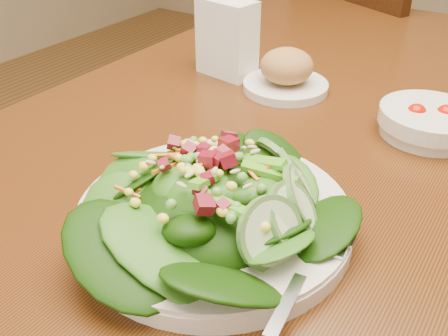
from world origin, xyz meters
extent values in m
cube|color=#602A0F|center=(0.00, 0.00, 0.73)|extent=(0.90, 1.40, 0.04)
cylinder|color=#3B1A0A|center=(-0.39, 0.64, 0.35)|extent=(0.07, 0.07, 0.71)
cube|color=#3B1A0A|center=(-0.16, 0.90, 0.48)|extent=(0.62, 0.62, 0.04)
cylinder|color=#3B1A0A|center=(-0.26, 1.17, 0.23)|extent=(0.04, 0.04, 0.45)
cylinder|color=#3B1A0A|center=(-0.07, 0.64, 0.23)|extent=(0.04, 0.04, 0.45)
cylinder|color=#3B1A0A|center=(-0.43, 0.81, 0.23)|extent=(0.04, 0.04, 0.45)
cylinder|color=silver|center=(0.01, -0.34, 0.76)|extent=(0.31, 0.31, 0.02)
ellipsoid|color=black|center=(0.01, -0.34, 0.79)|extent=(0.21, 0.21, 0.05)
cube|color=silver|center=(0.14, -0.37, 0.77)|extent=(0.05, 0.18, 0.01)
cylinder|color=silver|center=(-0.10, 0.04, 0.76)|extent=(0.15, 0.15, 0.01)
ellipsoid|color=#A67641|center=(-0.10, 0.04, 0.80)|extent=(0.09, 0.09, 0.06)
cylinder|color=silver|center=(0.15, 0.01, 0.77)|extent=(0.15, 0.15, 0.04)
sphere|color=red|center=(0.17, 0.02, 0.78)|extent=(0.03, 0.03, 0.03)
sphere|color=red|center=(0.14, 0.00, 0.78)|extent=(0.03, 0.03, 0.03)
cube|color=white|center=(-0.22, 0.04, 0.82)|extent=(0.11, 0.07, 0.14)
cube|color=white|center=(-0.22, 0.04, 0.83)|extent=(0.10, 0.06, 0.12)
camera|label=1|loc=(0.26, -0.71, 1.11)|focal=40.00mm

